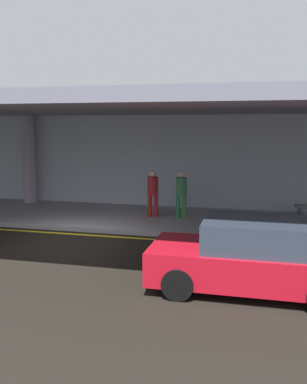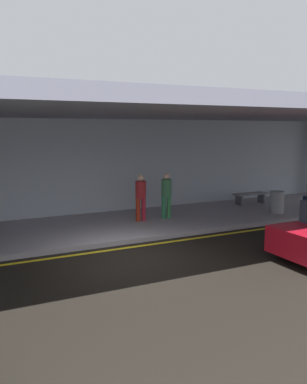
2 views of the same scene
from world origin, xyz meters
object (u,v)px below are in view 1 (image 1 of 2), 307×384
object	(u,v)px
support_column_left_mid	(29,159)
person_waiting_for_ride	(153,190)
car_red	(251,257)
traveler_with_luggage	(181,191)

from	to	relation	value
support_column_left_mid	person_waiting_for_ride	xyz separation A→B (m)	(5.76, -1.62, -0.86)
support_column_left_mid	car_red	bearing A→B (deg)	-38.58
support_column_left_mid	person_waiting_for_ride	distance (m)	6.04
support_column_left_mid	car_red	xyz separation A→B (m)	(9.25, -7.38, -1.26)
support_column_left_mid	car_red	world-z (taller)	support_column_left_mid
person_waiting_for_ride	car_red	bearing A→B (deg)	-168.50
car_red	support_column_left_mid	bearing A→B (deg)	138.25
support_column_left_mid	car_red	distance (m)	11.90
support_column_left_mid	person_waiting_for_ride	size ratio (longest dim) A/B	2.17
traveler_with_luggage	person_waiting_for_ride	bearing A→B (deg)	178.49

